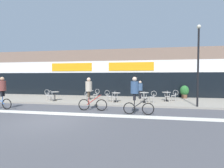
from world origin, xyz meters
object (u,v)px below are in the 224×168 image
cafe_chair_3_near (144,97)px  cafe_chair_3_side (153,96)px  cafe_chair_0_near (51,95)px  cyclist_2 (90,92)px  cafe_chair_1_side (96,93)px  bistro_table_0 (55,94)px  cafe_chair_2_near (115,96)px  pedestrian_near_end (140,88)px  bistro_table_3 (144,95)px  cyclist_1 (135,93)px  bistro_table_4 (166,95)px  lamp_post (198,60)px  planter_pot (184,91)px  cafe_chair_2_side (108,95)px  cyclist_0 (2,91)px  bistro_table_2 (116,95)px  cafe_chair_1_near (87,94)px  cafe_chair_4_near (167,95)px  cafe_chair_0_side (48,94)px  bistro_table_1 (90,93)px  cafe_chair_4_side (174,95)px

cafe_chair_3_near → cafe_chair_3_side: same height
cafe_chair_0_near → cyclist_2: bearing=-121.1°
cafe_chair_3_side → cafe_chair_1_side: bearing=-17.4°
bistro_table_0 → cyclist_2: 5.09m
bistro_table_0 → cafe_chair_3_side: (7.98, 0.20, -0.00)m
cafe_chair_1_side → cafe_chair_2_near: size_ratio=1.00×
pedestrian_near_end → bistro_table_3: bearing=100.6°
cafe_chair_1_side → cyclist_1: size_ratio=0.43×
bistro_table_4 → cyclist_1: bearing=-114.0°
lamp_post → planter_pot: bearing=87.8°
cafe_chair_2_side → cafe_chair_3_side: size_ratio=1.00×
cafe_chair_0_near → cafe_chair_1_side: (3.22, 1.95, 0.00)m
cyclist_0 → bistro_table_2: bearing=-149.1°
cafe_chair_2_side → cyclist_0: cyclist_0 is taller
bistro_table_4 → cafe_chair_3_side: bearing=-134.2°
cafe_chair_2_side → cyclist_2: bearing=-97.5°
cafe_chair_1_near → pedestrian_near_end: (4.41, 1.73, 0.44)m
bistro_table_4 → cyclist_2: size_ratio=0.35×
bistro_table_3 → pedestrian_near_end: size_ratio=0.48×
cyclist_2 → cafe_chair_2_near: bearing=62.6°
cafe_chair_3_side → cafe_chair_4_near: bearing=-157.8°
cafe_chair_0_side → pedestrian_near_end: size_ratio=0.56×
cafe_chair_4_near → cafe_chair_0_side: bearing=102.9°
bistro_table_1 → cafe_chair_4_side: size_ratio=0.85×
bistro_table_2 → cyclist_2: cyclist_2 is taller
bistro_table_1 → cyclist_2: bearing=-71.8°
cafe_chair_2_near → cafe_chair_1_side: bearing=39.5°
cafe_chair_3_side → bistro_table_1: bearing=-16.0°
cafe_chair_0_near → cafe_chair_1_near: (2.58, 1.34, 0.00)m
bistro_table_4 → cafe_chair_4_side: cafe_chair_4_side is taller
cafe_chair_1_side → cafe_chair_2_side: bearing=146.3°
cafe_chair_4_near → pedestrian_near_end: 2.75m
cyclist_1 → bistro_table_1: bearing=129.3°
bistro_table_0 → planter_pot: planter_pot is taller
cafe_chair_1_side → cyclist_2: size_ratio=0.44×
cafe_chair_0_near → cafe_chair_0_side: same height
cafe_chair_3_near → cafe_chair_4_near: (1.78, 1.20, 0.00)m
cafe_chair_1_side → lamp_post: size_ratio=0.17×
cafe_chair_0_side → cyclist_1: cyclist_1 is taller
cafe_chair_3_near → cafe_chair_4_side: (2.42, 1.82, 0.00)m
bistro_table_2 → planter_pot: bearing=29.9°
cafe_chair_4_near → cyclist_0: cyclist_0 is taller
cafe_chair_1_side → bistro_table_0: bearing=29.9°
bistro_table_1 → cyclist_2: size_ratio=0.37×
cafe_chair_3_near → lamp_post: bearing=-93.9°
bistro_table_1 → cafe_chair_3_near: cafe_chair_3_near is taller
cafe_chair_3_near → cyclist_2: 4.25m
cafe_chair_4_side → cyclist_2: (-5.72, -4.44, 0.50)m
cafe_chair_4_near → cyclist_0: (-10.82, -4.46, 0.55)m
bistro_table_3 → cafe_chair_1_near: bearing=173.8°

